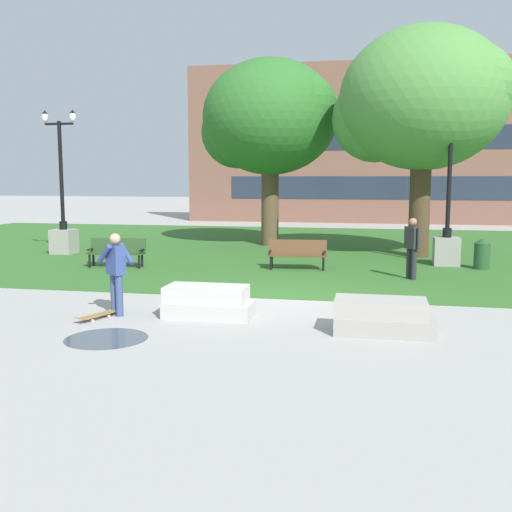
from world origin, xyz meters
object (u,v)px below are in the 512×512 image
object	(u,v)px
person_skateboarder	(116,269)
person_bystander_near_lawn	(412,245)
skateboard	(97,315)
lamp_post_center	(63,225)
park_bench_near_left	(117,251)
concrete_block_center	(208,302)
concrete_block_left	(382,317)
park_bench_near_right	(297,252)
lamp_post_right	(447,233)
trash_bin	(482,254)

from	to	relation	value
person_skateboarder	person_bystander_near_lawn	xyz separation A→B (m)	(6.23, 5.65, 0.01)
skateboard	lamp_post_center	distance (m)	11.13
park_bench_near_left	skateboard	bearing A→B (deg)	-69.00
concrete_block_center	person_skateboarder	bearing A→B (deg)	-172.42
concrete_block_left	skateboard	world-z (taller)	concrete_block_left
skateboard	park_bench_near_right	distance (m)	7.93
concrete_block_center	lamp_post_center	size ratio (longest dim) A/B	0.34
skateboard	lamp_post_right	size ratio (longest dim) A/B	0.20
person_skateboarder	park_bench_near_right	distance (m)	7.46
park_bench_near_left	person_bystander_near_lawn	bearing A→B (deg)	-3.62
concrete_block_left	lamp_post_center	bearing A→B (deg)	140.90
lamp_post_right	trash_bin	world-z (taller)	lamp_post_right
concrete_block_left	park_bench_near_left	xyz separation A→B (m)	(-8.18, 6.61, 0.23)
skateboard	trash_bin	world-z (taller)	trash_bin
trash_bin	person_bystander_near_lawn	distance (m)	3.28
lamp_post_center	lamp_post_right	bearing A→B (deg)	-1.22
park_bench_near_right	lamp_post_center	distance (m)	9.29
person_skateboarder	lamp_post_right	world-z (taller)	lamp_post_right
skateboard	park_bench_near_left	bearing A→B (deg)	111.00
lamp_post_right	trash_bin	size ratio (longest dim) A/B	5.33
concrete_block_center	lamp_post_center	distance (m)	11.90
skateboard	park_bench_near_left	world-z (taller)	park_bench_near_left
concrete_block_left	person_skateboarder	distance (m)	5.44
park_bench_near_left	lamp_post_right	bearing A→B (deg)	13.52
concrete_block_left	trash_bin	distance (m)	8.94
concrete_block_center	park_bench_near_left	size ratio (longest dim) A/B	0.98
lamp_post_right	lamp_post_center	distance (m)	13.65
park_bench_near_left	park_bench_near_right	bearing A→B (deg)	6.54
person_bystander_near_lawn	skateboard	bearing A→B (deg)	-136.97
concrete_block_left	park_bench_near_left	size ratio (longest dim) A/B	0.98
person_skateboarder	lamp_post_center	distance (m)	10.89
park_bench_near_right	lamp_post_right	world-z (taller)	lamp_post_right
trash_bin	park_bench_near_left	bearing A→B (deg)	-171.05
concrete_block_left	person_skateboarder	world-z (taller)	person_skateboarder
lamp_post_center	trash_bin	world-z (taller)	lamp_post_center
person_skateboarder	park_bench_near_left	xyz separation A→B (m)	(-2.80, 6.22, -0.43)
person_skateboarder	trash_bin	size ratio (longest dim) A/B	1.78
park_bench_near_left	lamp_post_center	xyz separation A→B (m)	(-3.36, 2.77, 0.54)
concrete_block_left	person_skateboarder	size ratio (longest dim) A/B	1.06
skateboard	trash_bin	bearing A→B (deg)	43.90
park_bench_near_left	lamp_post_center	bearing A→B (deg)	140.52
park_bench_near_right	skateboard	bearing A→B (deg)	-113.29
concrete_block_center	lamp_post_center	xyz separation A→B (m)	(-8.04, 8.74, 0.77)
park_bench_near_right	trash_bin	world-z (taller)	trash_bin
lamp_post_center	person_skateboarder	bearing A→B (deg)	-55.58
concrete_block_left	lamp_post_right	xyz separation A→B (m)	(2.11, 9.09, 0.75)
skateboard	park_bench_near_left	xyz separation A→B (m)	(-2.54, 6.62, 0.45)
concrete_block_center	skateboard	distance (m)	2.25
lamp_post_right	trash_bin	distance (m)	1.32
trash_bin	concrete_block_left	bearing A→B (deg)	-110.24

